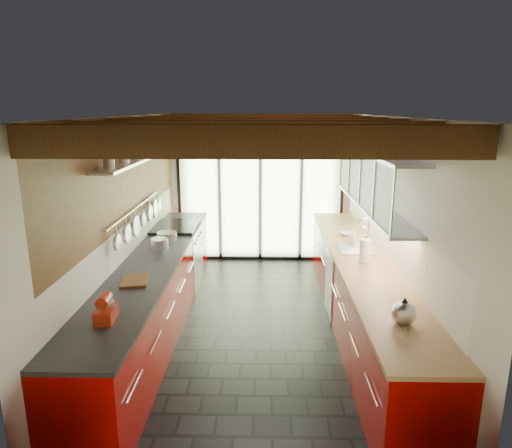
# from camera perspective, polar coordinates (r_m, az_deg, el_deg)

# --- Properties ---
(ground) EXTENTS (5.50, 5.50, 0.00)m
(ground) POSITION_cam_1_polar(r_m,az_deg,el_deg) (5.92, 0.16, -12.79)
(ground) COLOR black
(ground) RESTS_ON ground
(room_shell) EXTENTS (5.50, 5.50, 5.50)m
(room_shell) POSITION_cam_1_polar(r_m,az_deg,el_deg) (5.37, 0.17, 3.12)
(room_shell) COLOR silver
(room_shell) RESTS_ON ground
(ceiling_beams) EXTENTS (3.14, 5.06, 4.90)m
(ceiling_beams) POSITION_cam_1_polar(r_m,az_deg,el_deg) (5.65, 0.25, 11.93)
(ceiling_beams) COLOR #593316
(ceiling_beams) RESTS_ON ground
(glass_door) EXTENTS (2.95, 0.10, 2.90)m
(glass_door) POSITION_cam_1_polar(r_m,az_deg,el_deg) (8.03, 0.54, 6.87)
(glass_door) COLOR #C6EAAD
(glass_door) RESTS_ON ground
(left_counter) EXTENTS (0.68, 5.00, 0.92)m
(left_counter) POSITION_cam_1_polar(r_m,az_deg,el_deg) (5.88, -12.48, -8.37)
(left_counter) COLOR #960300
(left_counter) RESTS_ON ground
(range_stove) EXTENTS (0.66, 0.90, 0.97)m
(range_stove) POSITION_cam_1_polar(r_m,az_deg,el_deg) (7.21, -9.82, -3.90)
(range_stove) COLOR silver
(range_stove) RESTS_ON ground
(right_counter) EXTENTS (0.68, 5.00, 0.92)m
(right_counter) POSITION_cam_1_polar(r_m,az_deg,el_deg) (5.84, 12.90, -8.56)
(right_counter) COLOR #960300
(right_counter) RESTS_ON ground
(sink_assembly) EXTENTS (0.45, 0.52, 0.43)m
(sink_assembly) POSITION_cam_1_polar(r_m,az_deg,el_deg) (6.05, 12.55, -2.73)
(sink_assembly) COLOR silver
(sink_assembly) RESTS_ON right_counter
(upper_cabinets_right) EXTENTS (0.34, 3.00, 3.00)m
(upper_cabinets_right) POSITION_cam_1_polar(r_m,az_deg,el_deg) (5.79, 14.60, 5.44)
(upper_cabinets_right) COLOR silver
(upper_cabinets_right) RESTS_ON ground
(left_wall_fixtures) EXTENTS (0.28, 2.60, 0.96)m
(left_wall_fixtures) POSITION_cam_1_polar(r_m,az_deg,el_deg) (5.85, -14.39, 4.89)
(left_wall_fixtures) COLOR silver
(left_wall_fixtures) RESTS_ON ground
(stand_mixer) EXTENTS (0.17, 0.28, 0.24)m
(stand_mixer) POSITION_cam_1_polar(r_m,az_deg,el_deg) (4.19, -18.25, -10.09)
(stand_mixer) COLOR #B2230E
(stand_mixer) RESTS_ON left_counter
(pot_large) EXTENTS (0.23, 0.23, 0.14)m
(pot_large) POSITION_cam_1_polar(r_m,az_deg,el_deg) (6.02, -11.96, -2.46)
(pot_large) COLOR silver
(pot_large) RESTS_ON left_counter
(pot_small) EXTENTS (0.36, 0.36, 0.11)m
(pot_small) POSITION_cam_1_polar(r_m,az_deg,el_deg) (6.44, -11.07, -1.48)
(pot_small) COLOR silver
(pot_small) RESTS_ON left_counter
(cutting_board) EXTENTS (0.32, 0.41, 0.03)m
(cutting_board) POSITION_cam_1_polar(r_m,az_deg,el_deg) (4.98, -14.91, -6.89)
(cutting_board) COLOR brown
(cutting_board) RESTS_ON left_counter
(kettle) EXTENTS (0.25, 0.28, 0.25)m
(kettle) POSITION_cam_1_polar(r_m,az_deg,el_deg) (4.10, 18.01, -10.39)
(kettle) COLOR silver
(kettle) RESTS_ON right_counter
(paper_towel) EXTENTS (0.13, 0.13, 0.33)m
(paper_towel) POSITION_cam_1_polar(r_m,az_deg,el_deg) (5.54, 13.43, -3.30)
(paper_towel) COLOR white
(paper_towel) RESTS_ON right_counter
(soap_bottle) EXTENTS (0.11, 0.11, 0.18)m
(soap_bottle) POSITION_cam_1_polar(r_m,az_deg,el_deg) (6.28, 11.95, -1.60)
(soap_bottle) COLOR silver
(soap_bottle) RESTS_ON right_counter
(bowl) EXTENTS (0.22, 0.22, 0.05)m
(bowl) POSITION_cam_1_polar(r_m,az_deg,el_deg) (6.66, 11.33, -1.23)
(bowl) COLOR silver
(bowl) RESTS_ON right_counter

